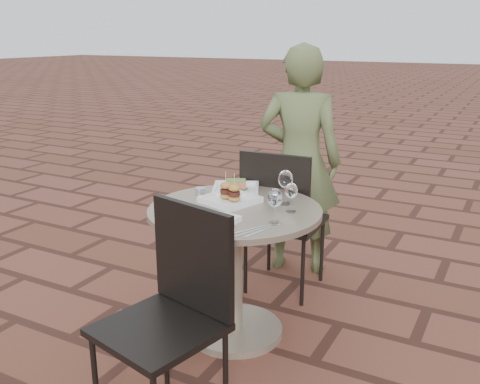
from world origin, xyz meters
The scene contains 13 objects.
ground centered at (0.00, 0.00, 0.00)m, with size 60.00×60.00×0.00m, color #5A2E23.
cafe_table centered at (-0.07, 0.06, 0.48)m, with size 0.90×0.90×0.73m.
chair_far centered at (-0.05, 0.61, 0.55)m, with size 0.46×0.46×0.93m.
chair_near centered at (0.03, -0.63, 0.55)m, with size 0.53×0.53×0.93m.
diner centered at (-0.10, 1.03, 0.77)m, with size 0.56×0.37×1.54m, color #4D5931.
plate_salmon centered at (-0.20, 0.32, 0.75)m, with size 0.34×0.34×0.07m.
plate_sliders centered at (-0.13, 0.13, 0.76)m, with size 0.32×0.32×0.16m.
plate_tuna centered at (-0.06, -0.21, 0.74)m, with size 0.25×0.25×0.03m.
wine_glass_right centered at (0.21, -0.06, 0.85)m, with size 0.07×0.07×0.17m.
wine_glass_mid centered at (0.14, 0.24, 0.86)m, with size 0.08×0.08×0.18m.
wine_glass_far centered at (0.21, 0.14, 0.84)m, with size 0.06×0.06×0.15m.
steel_ramekin centered at (-0.34, 0.17, 0.75)m, with size 0.06×0.06×0.04m, color silver.
cutlery_set centered at (0.17, -0.21, 0.73)m, with size 0.10×0.21×0.00m, color silver, non-canonical shape.
Camera 1 is at (1.19, -2.24, 1.60)m, focal length 40.00 mm.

